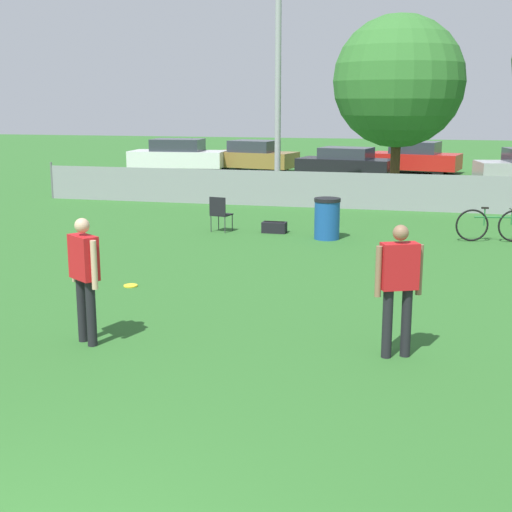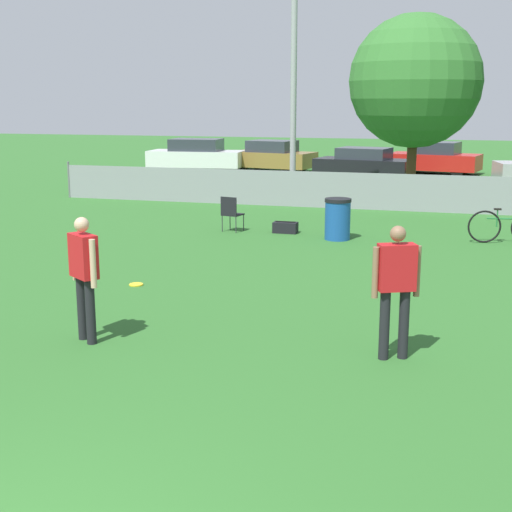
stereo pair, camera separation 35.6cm
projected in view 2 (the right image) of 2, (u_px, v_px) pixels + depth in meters
The scene contains 14 objects.
fence_backline at pixel (357, 191), 21.46m from camera, with size 19.57×0.07×1.21m.
light_pole at pixel (294, 19), 22.84m from camera, with size 0.90×0.36×9.99m.
tree_near_pole at pixel (415, 81), 23.04m from camera, with size 4.29×4.29×5.98m.
player_defender_red at pixel (396, 282), 8.83m from camera, with size 0.57×0.39×1.71m.
player_thrower_red at pixel (84, 270), 9.48m from camera, with size 0.52×0.44×1.71m.
frisbee_disc at pixel (136, 284), 12.63m from camera, with size 0.25×0.25×0.03m.
folding_chair_sideline at pixel (231, 212), 17.74m from camera, with size 0.52×0.52×0.88m.
bicycle_sideline at pixel (506, 227), 16.30m from camera, with size 1.70×0.44×0.81m.
trash_bin at pixel (338, 219), 16.73m from camera, with size 0.62×0.62×0.97m.
gear_bag_sideline at pixel (285, 227), 17.65m from camera, with size 0.59×0.33×0.29m.
parked_car_white at pixel (196, 155), 33.50m from camera, with size 4.54×2.11×1.48m.
parked_car_tan at pixel (272, 156), 33.21m from camera, with size 4.20×2.57×1.42m.
parked_car_dark at pixel (364, 163), 29.99m from camera, with size 4.25×2.45×1.29m.
parked_car_red at pixel (434, 158), 32.02m from camera, with size 4.24×2.59×1.42m.
Camera 2 is at (3.00, -3.40, 3.19)m, focal length 50.00 mm.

